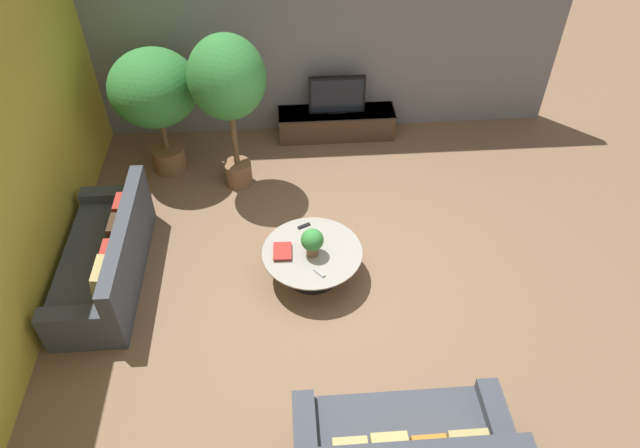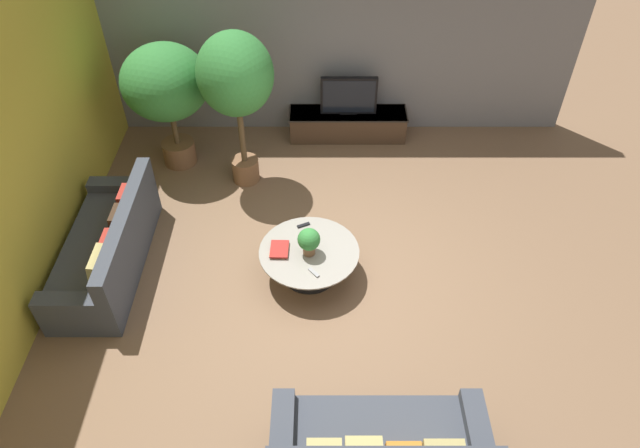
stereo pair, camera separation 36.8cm
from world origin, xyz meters
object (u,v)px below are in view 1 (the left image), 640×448
(couch_by_wall, at_px, (107,260))
(potted_palm_corner, at_px, (227,83))
(media_console, at_px, (336,123))
(television, at_px, (337,95))
(couch_near_entry, at_px, (402,447))
(potted_palm_tall, at_px, (154,92))
(potted_plant_tabletop, at_px, (312,241))
(coffee_table, at_px, (312,258))

(couch_by_wall, bearing_deg, potted_palm_corner, 139.09)
(media_console, distance_m, television, 0.49)
(couch_near_entry, xyz_separation_m, potted_palm_corner, (-1.58, 4.18, 1.30))
(couch_by_wall, bearing_deg, potted_palm_tall, 168.06)
(television, relative_size, couch_near_entry, 0.45)
(couch_near_entry, height_order, potted_palm_tall, potted_palm_tall)
(couch_near_entry, bearing_deg, potted_plant_tabletop, -74.32)
(media_console, bearing_deg, potted_plant_tabletop, -100.61)
(potted_palm_corner, distance_m, potted_plant_tabletop, 2.31)
(television, bearing_deg, coffee_table, -100.76)
(potted_palm_tall, height_order, potted_plant_tabletop, potted_palm_tall)
(potted_palm_tall, relative_size, potted_plant_tabletop, 5.22)
(potted_plant_tabletop, bearing_deg, couch_near_entry, -74.32)
(television, height_order, potted_palm_corner, potted_palm_corner)
(couch_near_entry, bearing_deg, coffee_table, -74.53)
(media_console, distance_m, coffee_table, 2.99)
(couch_near_entry, distance_m, potted_plant_tabletop, 2.41)
(media_console, height_order, television, television)
(couch_near_entry, distance_m, potted_palm_tall, 5.37)
(couch_by_wall, bearing_deg, media_console, 133.33)
(media_console, distance_m, couch_near_entry, 5.27)
(television, distance_m, couch_by_wall, 4.09)
(potted_palm_tall, xyz_separation_m, potted_plant_tabletop, (1.95, -2.30, -0.66))
(couch_by_wall, xyz_separation_m, potted_palm_corner, (1.47, 1.69, 1.30))
(television, height_order, potted_plant_tabletop, television)
(couch_by_wall, bearing_deg, potted_plant_tabletop, 85.68)
(potted_palm_corner, height_order, potted_plant_tabletop, potted_palm_corner)
(television, xyz_separation_m, potted_plant_tabletop, (-0.56, -2.97, -0.11))
(couch_by_wall, height_order, potted_palm_tall, potted_palm_tall)
(coffee_table, distance_m, couch_by_wall, 2.40)
(television, bearing_deg, media_console, 90.00)
(couch_by_wall, relative_size, potted_palm_corner, 0.97)
(couch_near_entry, bearing_deg, television, -89.02)
(potted_palm_tall, bearing_deg, media_console, 15.01)
(potted_palm_corner, bearing_deg, potted_plant_tabletop, -63.55)
(television, height_order, couch_by_wall, television)
(potted_plant_tabletop, bearing_deg, potted_palm_corner, 116.45)
(coffee_table, xyz_separation_m, potted_plant_tabletop, (0.00, -0.04, 0.32))
(television, relative_size, potted_palm_corner, 0.38)
(media_console, xyz_separation_m, potted_palm_corner, (-1.49, -1.10, 1.37))
(coffee_table, xyz_separation_m, couch_by_wall, (-2.40, 0.15, 0.00))
(couch_by_wall, distance_m, potted_plant_tabletop, 2.43)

